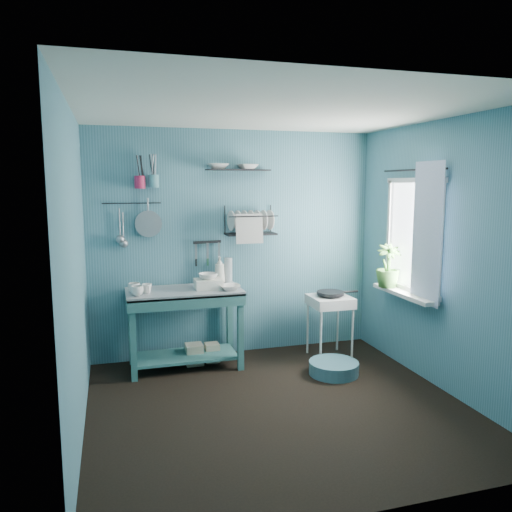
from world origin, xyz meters
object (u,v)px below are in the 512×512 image
object	(u,v)px
utensil_cup_magenta	(140,182)
potted_plant	(388,266)
frying_pan	(330,293)
utensil_cup_teal	(153,181)
colander	(148,224)
dish_rack	(251,220)
water_bottle	(228,270)
mug_left	(137,291)
work_counter	(185,328)
mug_right	(134,288)
mug_mid	(147,288)
wash_tub	(208,284)
hotplate_stand	(330,327)
soap_bottle	(220,270)
storage_tin_large	(194,354)
floor_basin	(334,368)
storage_tin_small	(212,352)

from	to	relation	value
utensil_cup_magenta	potted_plant	size ratio (longest dim) A/B	0.28
utensil_cup_magenta	frying_pan	bearing A→B (deg)	-11.26
utensil_cup_teal	potted_plant	world-z (taller)	utensil_cup_teal
utensil_cup_magenta	colander	xyz separation A→B (m)	(0.08, 0.03, -0.43)
dish_rack	potted_plant	size ratio (longest dim) A/B	1.20
dish_rack	utensil_cup_magenta	distance (m)	1.24
water_bottle	colander	size ratio (longest dim) A/B	1.00
mug_left	dish_rack	bearing A→B (deg)	16.05
work_counter	utensil_cup_teal	distance (m)	1.57
work_counter	mug_right	distance (m)	0.68
mug_left	dish_rack	xyz separation A→B (m)	(1.25, 0.36, 0.64)
mug_mid	wash_tub	xyz separation A→B (m)	(0.63, 0.04, 0.00)
wash_tub	dish_rack	world-z (taller)	dish_rack
water_bottle	hotplate_stand	bearing A→B (deg)	-18.90
wash_tub	utensil_cup_teal	bearing A→B (deg)	152.01
utensil_cup_magenta	hotplate_stand	bearing A→B (deg)	-11.26
mug_left	mug_right	xyz separation A→B (m)	(-0.02, 0.16, 0.00)
mug_mid	soap_bottle	world-z (taller)	soap_bottle
hotplate_stand	utensil_cup_teal	world-z (taller)	utensil_cup_teal
potted_plant	storage_tin_large	world-z (taller)	potted_plant
dish_rack	hotplate_stand	bearing A→B (deg)	-20.08
frying_pan	floor_basin	bearing A→B (deg)	-109.30
mug_mid	mug_left	bearing A→B (deg)	-135.00
dish_rack	storage_tin_large	distance (m)	1.57
wash_tub	frying_pan	distance (m)	1.35
colander	storage_tin_small	size ratio (longest dim) A/B	1.40
dish_rack	storage_tin_large	xyz separation A→B (m)	(-0.67, -0.15, -1.41)
mug_mid	soap_bottle	distance (m)	0.85
hotplate_stand	dish_rack	world-z (taller)	dish_rack
mug_mid	wash_tub	bearing A→B (deg)	3.63
potted_plant	storage_tin_large	bearing A→B (deg)	165.45
utensil_cup_teal	water_bottle	bearing A→B (deg)	-2.23
potted_plant	floor_basin	size ratio (longest dim) A/B	0.91
work_counter	soap_bottle	world-z (taller)	soap_bottle
storage_tin_large	soap_bottle	bearing A→B (deg)	25.11
hotplate_stand	potted_plant	xyz separation A→B (m)	(0.51, -0.32, 0.71)
dish_rack	utensil_cup_teal	xyz separation A→B (m)	(-1.03, 0.05, 0.42)
water_bottle	dish_rack	world-z (taller)	dish_rack
frying_pan	storage_tin_large	distance (m)	1.62
frying_pan	colander	size ratio (longest dim) A/B	1.07
utensil_cup_teal	storage_tin_large	xyz separation A→B (m)	(0.36, -0.20, -1.83)
storage_tin_small	floor_basin	size ratio (longest dim) A/B	0.40
mug_right	frying_pan	world-z (taller)	mug_right
hotplate_stand	utensil_cup_magenta	distance (m)	2.57
mug_right	utensil_cup_teal	distance (m)	1.12
soap_bottle	utensil_cup_teal	bearing A→B (deg)	175.76
potted_plant	storage_tin_large	distance (m)	2.26
work_counter	floor_basin	xyz separation A→B (m)	(1.41, -0.63, -0.35)
work_counter	mug_mid	world-z (taller)	mug_mid
hotplate_stand	frying_pan	distance (m)	0.38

